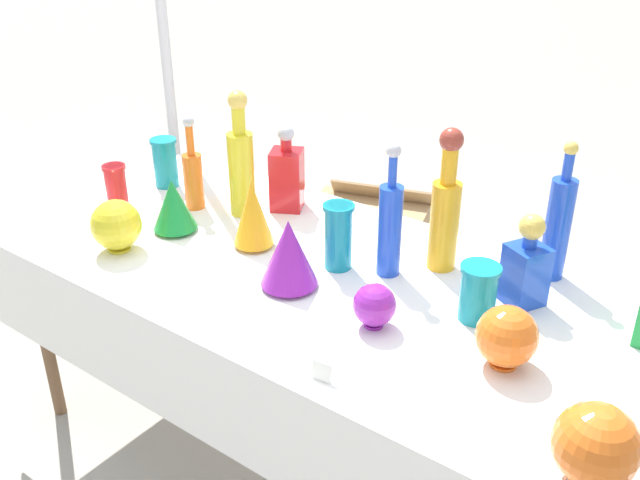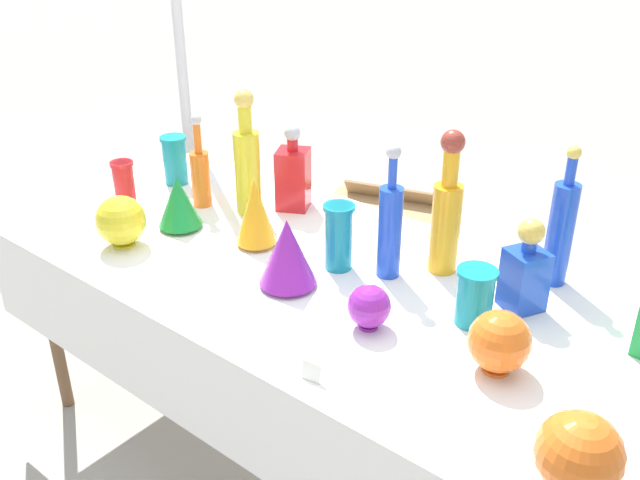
% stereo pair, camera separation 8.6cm
% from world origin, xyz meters
% --- Properties ---
extents(ground_plane, '(40.00, 40.00, 0.00)m').
position_xyz_m(ground_plane, '(0.00, 0.00, 0.00)').
color(ground_plane, '#A0998C').
extents(display_table, '(2.07, 0.93, 0.76)m').
position_xyz_m(display_table, '(0.00, -0.04, 0.70)').
color(display_table, white).
rests_on(display_table, ground).
extents(tall_bottle_0, '(0.07, 0.07, 0.41)m').
position_xyz_m(tall_bottle_0, '(0.55, 0.37, 0.92)').
color(tall_bottle_0, blue).
rests_on(tall_bottle_0, display_table).
extents(tall_bottle_1, '(0.08, 0.08, 0.43)m').
position_xyz_m(tall_bottle_1, '(0.27, 0.23, 0.94)').
color(tall_bottle_1, orange).
rests_on(tall_bottle_1, display_table).
extents(tall_bottle_2, '(0.09, 0.09, 0.42)m').
position_xyz_m(tall_bottle_2, '(-0.44, 0.16, 0.94)').
color(tall_bottle_2, yellow).
rests_on(tall_bottle_2, display_table).
extents(tall_bottle_3, '(0.07, 0.07, 0.33)m').
position_xyz_m(tall_bottle_3, '(-0.61, 0.10, 0.88)').
color(tall_bottle_3, orange).
rests_on(tall_bottle_3, display_table).
extents(tall_bottle_4, '(0.07, 0.07, 0.39)m').
position_xyz_m(tall_bottle_4, '(0.17, 0.11, 0.91)').
color(tall_bottle_4, blue).
rests_on(tall_bottle_4, display_table).
extents(square_decanter_1, '(0.13, 0.13, 0.26)m').
position_xyz_m(square_decanter_1, '(0.54, 0.19, 0.87)').
color(square_decanter_1, blue).
rests_on(square_decanter_1, display_table).
extents(square_decanter_2, '(0.14, 0.14, 0.30)m').
position_xyz_m(square_decanter_2, '(-0.35, 0.28, 0.88)').
color(square_decanter_2, red).
rests_on(square_decanter_2, display_table).
extents(slender_vase_0, '(0.09, 0.09, 0.20)m').
position_xyz_m(slender_vase_0, '(0.03, 0.05, 0.87)').
color(slender_vase_0, teal).
rests_on(slender_vase_0, display_table).
extents(slender_vase_1, '(0.08, 0.08, 0.19)m').
position_xyz_m(slender_vase_1, '(-0.75, -0.11, 0.86)').
color(slender_vase_1, red).
rests_on(slender_vase_1, display_table).
extents(slender_vase_2, '(0.10, 0.10, 0.15)m').
position_xyz_m(slender_vase_2, '(0.47, 0.04, 0.84)').
color(slender_vase_2, teal).
rests_on(slender_vase_2, display_table).
extents(slender_vase_3, '(0.10, 0.10, 0.18)m').
position_xyz_m(slender_vase_3, '(-0.83, 0.17, 0.86)').
color(slender_vase_3, teal).
rests_on(slender_vase_3, display_table).
extents(fluted_vase_0, '(0.12, 0.12, 0.22)m').
position_xyz_m(fluted_vase_0, '(-0.25, 0.00, 0.87)').
color(fluted_vase_0, orange).
rests_on(fluted_vase_0, display_table).
extents(fluted_vase_1, '(0.14, 0.14, 0.18)m').
position_xyz_m(fluted_vase_1, '(-0.53, -0.07, 0.85)').
color(fluted_vase_1, '#198C38').
rests_on(fluted_vase_1, display_table).
extents(fluted_vase_2, '(0.16, 0.16, 0.20)m').
position_xyz_m(fluted_vase_2, '(-0.02, -0.12, 0.87)').
color(fluted_vase_2, purple).
rests_on(fluted_vase_2, display_table).
extents(round_bowl_0, '(0.16, 0.16, 0.17)m').
position_xyz_m(round_bowl_0, '(0.89, -0.34, 0.85)').
color(round_bowl_0, orange).
rests_on(round_bowl_0, display_table).
extents(round_bowl_1, '(0.11, 0.11, 0.12)m').
position_xyz_m(round_bowl_1, '(0.28, -0.15, 0.82)').
color(round_bowl_1, purple).
rests_on(round_bowl_1, display_table).
extents(round_bowl_2, '(0.15, 0.15, 0.16)m').
position_xyz_m(round_bowl_2, '(-0.57, -0.26, 0.84)').
color(round_bowl_2, yellow).
rests_on(round_bowl_2, display_table).
extents(round_bowl_3, '(0.15, 0.15, 0.15)m').
position_xyz_m(round_bowl_3, '(0.61, -0.10, 0.84)').
color(round_bowl_3, orange).
rests_on(round_bowl_3, display_table).
extents(price_tag_left, '(0.05, 0.02, 0.05)m').
position_xyz_m(price_tag_left, '(0.30, -0.40, 0.78)').
color(price_tag_left, white).
rests_on(price_tag_left, display_table).
extents(cardboard_box_behind_left, '(0.64, 0.54, 0.46)m').
position_xyz_m(cardboard_box_behind_left, '(-0.57, 1.15, 0.19)').
color(cardboard_box_behind_left, tan).
rests_on(cardboard_box_behind_left, ground).
extents(canopy_pole, '(0.18, 0.18, 2.30)m').
position_xyz_m(canopy_pole, '(-1.21, 0.56, 0.90)').
color(canopy_pole, silver).
rests_on(canopy_pole, ground).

